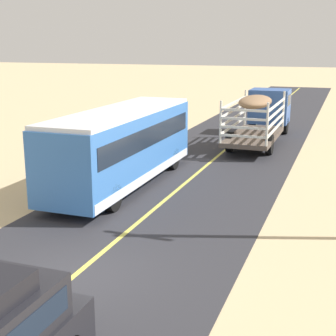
% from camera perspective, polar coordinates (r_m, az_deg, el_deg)
% --- Properties ---
extents(ground_plane, '(240.00, 240.00, 0.00)m').
position_cam_1_polar(ground_plane, '(13.50, -10.44, -11.93)').
color(ground_plane, '#CCB284').
extents(road_surface, '(8.00, 120.00, 0.02)m').
position_cam_1_polar(road_surface, '(13.49, -10.44, -11.89)').
color(road_surface, '#2D2D33').
rests_on(road_surface, ground).
extents(road_centre_line, '(0.16, 117.60, 0.00)m').
position_cam_1_polar(road_centre_line, '(13.49, -10.45, -11.85)').
color(road_centre_line, '#D8CC4C').
rests_on(road_centre_line, road_surface).
extents(livestock_truck, '(2.53, 9.70, 3.02)m').
position_cam_1_polar(livestock_truck, '(31.67, 10.98, 6.49)').
color(livestock_truck, '#3359A5').
rests_on(livestock_truck, road_surface).
extents(bus, '(2.54, 10.00, 3.21)m').
position_cam_1_polar(bus, '(20.84, -5.22, 2.67)').
color(bus, '#3872C6').
rests_on(bus, road_surface).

